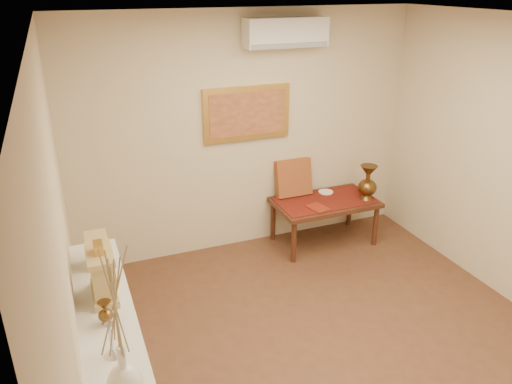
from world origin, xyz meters
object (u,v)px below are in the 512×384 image
white_vase (118,330)px  low_table (325,206)px  wooden_chest (98,250)px  mantel_clock (102,274)px  display_ledge (114,372)px  brass_urn_tall (368,179)px

white_vase → low_table: bearing=45.6°
wooden_chest → white_vase: bearing=-90.2°
mantel_clock → low_table: mantel_clock is taller
wooden_chest → display_ledge: bearing=-92.6°
low_table → brass_urn_tall: bearing=-17.3°
white_vase → mantel_clock: 1.07m
brass_urn_tall → display_ledge: (-3.15, -1.73, -0.32)m
brass_urn_tall → mantel_clock: bearing=-153.8°
white_vase → wooden_chest: size_ratio=3.93×
wooden_chest → low_table: 2.99m
brass_urn_tall → wooden_chest: wooden_chest is taller
wooden_chest → mantel_clock: bearing=-90.7°
white_vase → wooden_chest: white_vase is taller
mantel_clock → wooden_chest: (0.01, 0.43, -0.05)m
display_ledge → low_table: display_ledge is taller
low_table → mantel_clock: bearing=-147.6°
white_vase → mantel_clock: white_vase is taller
wooden_chest → low_table: (2.65, 1.25, -0.62)m
white_vase → low_table: size_ratio=0.80×
display_ledge → mantel_clock: 0.69m
brass_urn_tall → display_ledge: 3.61m
display_ledge → white_vase: bearing=-88.4°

